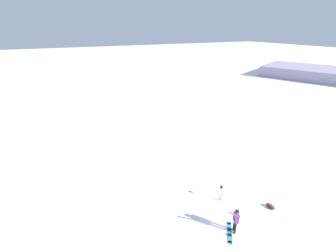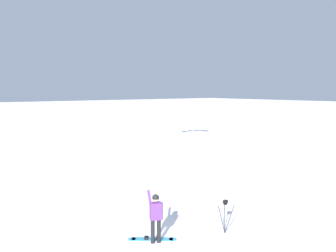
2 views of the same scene
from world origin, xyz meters
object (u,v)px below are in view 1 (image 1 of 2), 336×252
at_px(snowboard, 230,232).
at_px(gear_bag_large, 270,206).
at_px(snowboarder, 236,218).
at_px(camera_tripod, 221,190).

relative_size(snowboard, gear_bag_large, 2.14).
relative_size(snowboarder, snowboard, 1.24).
xyz_separation_m(snowboard, gear_bag_large, (-3.91, -0.34, 0.10)).
height_order(snowboard, camera_tripod, camera_tripod).
xyz_separation_m(snowboard, camera_tripod, (-1.22, -2.48, 0.89)).
distance_m(snowboarder, gear_bag_large, 3.77).
height_order(gear_bag_large, camera_tripod, camera_tripod).
height_order(snowboarder, camera_tripod, snowboarder).
bearing_deg(snowboard, gear_bag_large, -175.04).
height_order(snowboarder, snowboard, snowboarder).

